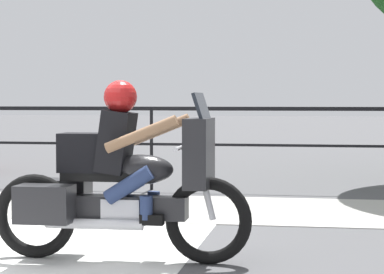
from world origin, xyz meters
TOP-DOWN VIEW (x-y plane):
  - ground_plane at (0.00, 0.00)m, footprint 120.00×120.00m
  - sidewalk_band at (0.00, 3.40)m, footprint 44.00×2.40m
  - fence_railing at (0.00, 5.32)m, footprint 36.00×0.05m
  - motorcycle at (0.85, 0.18)m, footprint 2.31×0.76m

SIDE VIEW (x-z plane):
  - ground_plane at x=0.00m, z-range 0.00..0.00m
  - sidewalk_band at x=0.00m, z-range 0.00..0.01m
  - motorcycle at x=0.85m, z-range -0.08..1.50m
  - fence_railing at x=0.00m, z-range 0.37..1.68m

